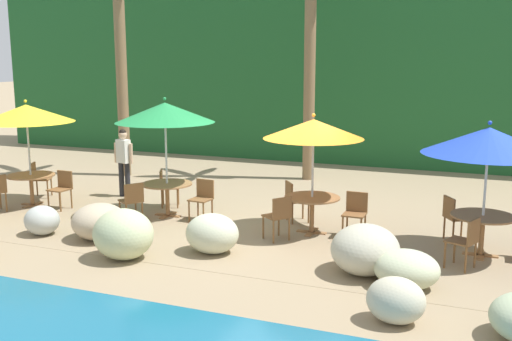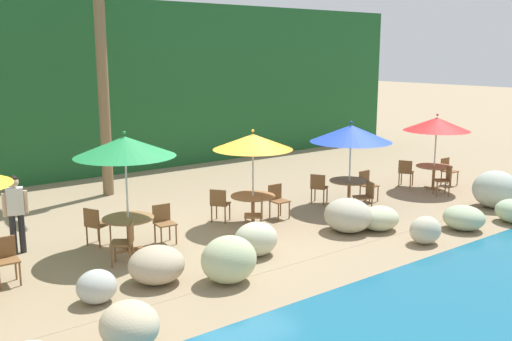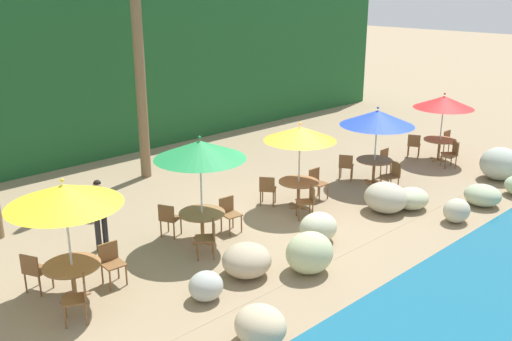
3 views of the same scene
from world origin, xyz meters
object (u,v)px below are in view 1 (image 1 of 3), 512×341
at_px(chair_green_seaward, 203,196).
at_px(dining_table_yellow, 31,180).
at_px(chair_blue_inland, 454,215).
at_px(chair_green_inland, 166,185).
at_px(umbrella_yellow, 26,113).
at_px(palm_tree_second, 310,20).
at_px(dining_table_green, 167,189).
at_px(chair_blue_left, 466,239).
at_px(chair_orange_seaward, 355,211).
at_px(dining_table_orange, 312,203).
at_px(waiter_in_white, 124,158).
at_px(palm_tree_nearest, 119,19).
at_px(chair_yellow_seaward, 62,187).
at_px(chair_orange_left, 279,215).
at_px(umbrella_orange, 313,129).
at_px(umbrella_green, 165,113).
at_px(umbrella_blue, 489,141).
at_px(chair_orange_inland, 294,198).
at_px(dining_table_blue, 483,222).
at_px(chair_yellow_inland, 38,177).
at_px(chair_green_left, 132,199).

bearing_deg(chair_green_seaward, dining_table_yellow, -175.32).
bearing_deg(chair_blue_inland, chair_green_inland, 176.80).
bearing_deg(umbrella_yellow, palm_tree_second, 46.38).
bearing_deg(dining_table_green, chair_blue_left, -10.35).
bearing_deg(chair_orange_seaward, dining_table_green, -179.85).
bearing_deg(chair_orange_seaward, palm_tree_second, 116.10).
height_order(dining_table_orange, waiter_in_white, waiter_in_white).
bearing_deg(dining_table_orange, palm_tree_nearest, 151.72).
relative_size(chair_yellow_seaward, chair_orange_left, 1.00).
xyz_separation_m(chair_green_inland, umbrella_orange, (3.76, -0.79, 1.57)).
relative_size(umbrella_green, umbrella_orange, 1.09).
height_order(dining_table_yellow, umbrella_orange, umbrella_orange).
bearing_deg(chair_blue_left, chair_orange_seaward, 151.07).
height_order(umbrella_yellow, chair_orange_seaward, umbrella_yellow).
xyz_separation_m(umbrella_yellow, waiter_in_white, (1.50, 1.60, -1.19)).
relative_size(chair_orange_seaward, chair_blue_left, 1.00).
bearing_deg(umbrella_blue, chair_orange_inland, 166.82).
xyz_separation_m(umbrella_green, palm_tree_nearest, (-3.50, 3.59, 2.22)).
height_order(dining_table_yellow, chair_orange_left, chair_orange_left).
height_order(umbrella_green, umbrella_blue, umbrella_green).
relative_size(chair_yellow_seaward, umbrella_green, 0.33).
bearing_deg(chair_green_inland, umbrella_blue, -8.57).
bearing_deg(chair_orange_seaward, chair_yellow_seaward, -177.39).
xyz_separation_m(dining_table_green, palm_tree_nearest, (-3.50, 3.59, 3.89)).
bearing_deg(umbrella_orange, chair_blue_left, -20.07).
height_order(dining_table_orange, chair_orange_seaward, chair_orange_seaward).
height_order(umbrella_blue, dining_table_blue, umbrella_blue).
bearing_deg(palm_tree_nearest, dining_table_green, -45.76).
relative_size(dining_table_orange, chair_blue_inland, 1.26).
relative_size(chair_orange_seaward, palm_tree_second, 0.13).
bearing_deg(chair_blue_left, dining_table_yellow, 175.26).
relative_size(chair_orange_seaward, waiter_in_white, 0.51).
bearing_deg(chair_green_inland, waiter_in_white, 160.22).
distance_m(umbrella_green, dining_table_orange, 3.70).
bearing_deg(chair_yellow_inland, waiter_in_white, 24.19).
distance_m(umbrella_yellow, chair_blue_inland, 9.57).
xyz_separation_m(umbrella_yellow, chair_orange_left, (6.32, -0.47, -1.66)).
distance_m(chair_green_seaward, chair_blue_left, 5.51).
relative_size(chair_green_left, chair_blue_left, 1.00).
xyz_separation_m(chair_yellow_seaward, chair_blue_inland, (8.55, 0.66, 0.00)).
bearing_deg(waiter_in_white, palm_tree_second, 46.15).
distance_m(dining_table_blue, chair_blue_inland, 0.86).
relative_size(palm_tree_nearest, waiter_in_white, 4.14).
bearing_deg(chair_blue_left, umbrella_orange, 159.93).
distance_m(umbrella_blue, chair_blue_left, 1.75).
bearing_deg(dining_table_orange, chair_orange_inland, 132.69).
xyz_separation_m(umbrella_yellow, dining_table_yellow, (-0.00, -0.00, -1.56)).
bearing_deg(dining_table_yellow, waiter_in_white, 46.93).
distance_m(umbrella_green, chair_blue_inland, 6.22).
relative_size(dining_table_yellow, dining_table_blue, 1.00).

